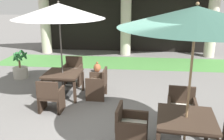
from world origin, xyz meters
TOP-DOWN VIEW (x-y plane):
  - ground_plane at (0.00, 0.00)m, footprint 60.00×60.00m
  - lawn_strip at (0.00, 5.76)m, footprint 11.00×2.05m
  - patio_table_near_foreground at (1.52, -0.54)m, footprint 1.13×1.13m
  - patio_umbrella_near_foreground at (1.52, -0.54)m, footprint 2.56×2.56m
  - patio_chair_near_foreground_north at (1.62, 0.47)m, footprint 0.66×0.59m
  - patio_chair_near_foreground_west at (0.51, -0.44)m, footprint 0.63×0.63m
  - patio_table_mid_left at (-1.53, 1.92)m, footprint 1.02×1.02m
  - patio_umbrella_mid_left at (-1.53, 1.92)m, footprint 2.51×2.51m
  - patio_chair_mid_left_south at (-1.55, 0.89)m, footprint 0.58×0.50m
  - patio_chair_mid_left_east at (-0.50, 1.90)m, footprint 0.54×0.63m
  - patio_chair_mid_left_north at (-1.51, 2.95)m, footprint 0.60×0.57m
  - potted_palm_left_edge at (-3.54, 3.36)m, footprint 0.56×0.57m
  - terracotta_urn at (-0.93, 4.33)m, footprint 0.28×0.28m

SIDE VIEW (x-z plane):
  - ground_plane at x=0.00m, z-range 0.00..0.00m
  - lawn_strip at x=0.00m, z-range 0.00..0.01m
  - terracotta_urn at x=-0.93m, z-range -0.04..0.37m
  - potted_palm_left_edge at x=-3.54m, z-range -0.23..0.87m
  - patio_chair_mid_left_south at x=-1.55m, z-range -0.03..0.83m
  - patio_chair_near_foreground_west at x=0.51m, z-range -0.03..0.84m
  - patio_chair_mid_left_north at x=-1.51m, z-range -0.03..0.86m
  - patio_chair_mid_left_east at x=-0.50m, z-range -0.02..0.84m
  - patio_chair_near_foreground_north at x=1.62m, z-range -0.03..0.86m
  - patio_table_mid_left at x=-1.53m, z-range 0.27..0.98m
  - patio_table_near_foreground at x=1.52m, z-range 0.29..1.05m
  - patio_umbrella_mid_left at x=-1.53m, z-range 1.08..3.79m
  - patio_umbrella_near_foreground at x=1.52m, z-range 1.12..3.89m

